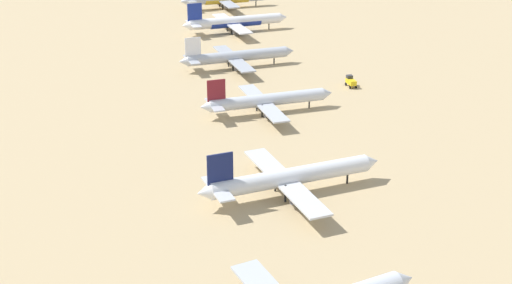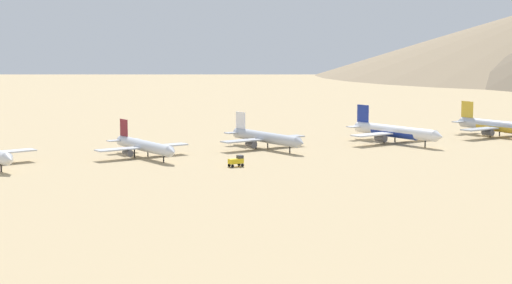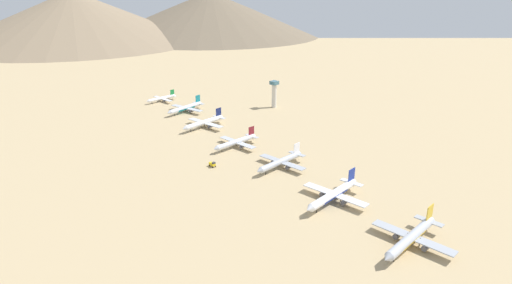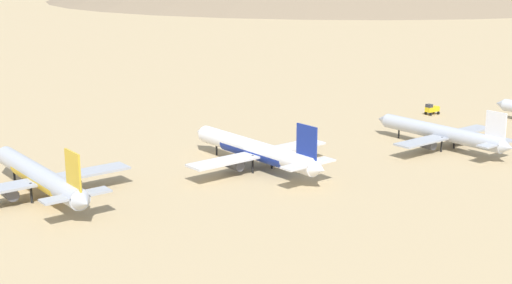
% 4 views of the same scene
% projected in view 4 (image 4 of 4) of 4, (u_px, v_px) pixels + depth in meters
% --- Properties ---
extents(parked_jet_4, '(47.39, 38.48, 13.67)m').
position_uv_depth(parked_jet_4, '(442.00, 133.00, 207.83)').
color(parked_jet_4, '#B2B7C1').
rests_on(parked_jet_4, ground).
extents(parked_jet_5, '(52.11, 42.35, 15.02)m').
position_uv_depth(parked_jet_5, '(256.00, 150.00, 187.57)').
color(parked_jet_5, white).
rests_on(parked_jet_5, ground).
extents(parked_jet_6, '(51.81, 42.03, 14.95)m').
position_uv_depth(parked_jet_6, '(40.00, 177.00, 164.73)').
color(parked_jet_6, '#B2B7C1').
rests_on(parked_jet_6, ground).
extents(service_truck, '(2.77, 5.25, 3.90)m').
position_uv_depth(service_truck, '(432.00, 109.00, 254.35)').
color(service_truck, yellow).
rests_on(service_truck, ground).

